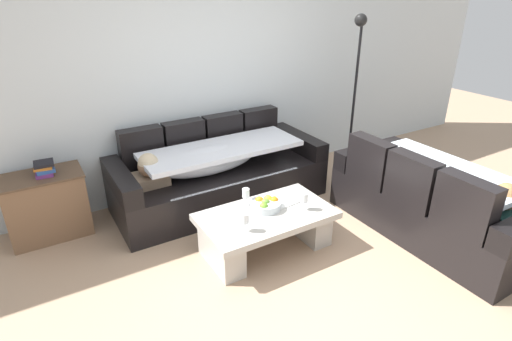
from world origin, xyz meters
TOP-DOWN VIEW (x-y plane):
  - ground_plane at (0.00, 0.00)m, footprint 14.00×14.00m
  - back_wall at (0.00, 2.15)m, footprint 9.00×0.10m
  - couch_along_wall at (-0.16, 1.62)m, footprint 2.29×0.92m
  - couch_near_window at (1.36, -0.01)m, footprint 0.92×1.91m
  - coffee_table at (-0.18, 0.57)m, footprint 1.20×0.68m
  - fruit_bowl at (-0.13, 0.65)m, footprint 0.28×0.28m
  - wine_glass_near_left at (-0.48, 0.42)m, footprint 0.07×0.07m
  - wine_glass_near_right at (0.15, 0.45)m, footprint 0.07×0.07m
  - wine_glass_far_back at (-0.26, 0.80)m, footprint 0.07×0.07m
  - open_magazine at (0.07, 0.67)m, footprint 0.30×0.24m
  - side_cabinet at (-1.84, 1.85)m, footprint 0.72×0.44m
  - book_stack_on_cabinet at (-1.79, 1.85)m, footprint 0.18×0.22m
  - floor_lamp at (1.65, 1.49)m, footprint 0.33×0.31m

SIDE VIEW (x-z plane):
  - ground_plane at x=0.00m, z-range 0.00..0.00m
  - coffee_table at x=-0.18m, z-range 0.05..0.43m
  - side_cabinet at x=-1.84m, z-range 0.00..0.64m
  - couch_along_wall at x=-0.16m, z-range -0.11..0.77m
  - couch_near_window at x=1.36m, z-range -0.10..0.78m
  - open_magazine at x=0.07m, z-range 0.38..0.39m
  - fruit_bowl at x=-0.13m, z-range 0.37..0.47m
  - wine_glass_near_left at x=-0.48m, z-range 0.41..0.58m
  - wine_glass_near_right at x=0.15m, z-range 0.41..0.58m
  - wine_glass_far_back at x=-0.26m, z-range 0.41..0.58m
  - book_stack_on_cabinet at x=-1.79m, z-range 0.64..0.76m
  - floor_lamp at x=1.65m, z-range 0.14..2.09m
  - back_wall at x=0.00m, z-range 0.00..2.70m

